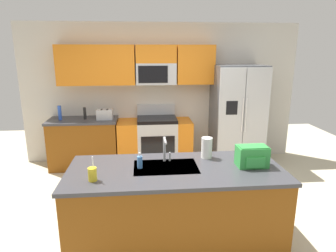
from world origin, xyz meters
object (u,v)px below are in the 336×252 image
object	(u,v)px
range_oven	(155,141)
sink_faucet	(165,148)
refrigerator	(237,116)
toaster	(105,114)
paper_towel_roll	(207,148)
bottle_blue	(60,113)
soap_dispenser	(140,162)
drink_cup_yellow	(92,174)
pepper_mill	(85,113)
backpack	(252,156)

from	to	relation	value
range_oven	sink_faucet	world-z (taller)	sink_faucet
refrigerator	toaster	world-z (taller)	refrigerator
refrigerator	paper_towel_roll	world-z (taller)	refrigerator
range_oven	refrigerator	size ratio (longest dim) A/B	0.74
toaster	bottle_blue	xyz separation A→B (m)	(-0.79, 0.03, 0.04)
range_oven	soap_dispenser	bearing A→B (deg)	-96.49
drink_cup_yellow	soap_dispenser	distance (m)	0.52
sink_faucet	paper_towel_roll	size ratio (longest dim) A/B	1.17
pepper_mill	sink_faucet	world-z (taller)	sink_faucet
toaster	drink_cup_yellow	bearing A→B (deg)	-85.92
paper_towel_roll	drink_cup_yellow	bearing A→B (deg)	-157.24
refrigerator	sink_faucet	xyz separation A→B (m)	(-1.52, -2.13, 0.14)
soap_dispenser	paper_towel_roll	size ratio (longest dim) A/B	0.71
sink_faucet	paper_towel_roll	xyz separation A→B (m)	(0.49, 0.09, -0.05)
refrigerator	soap_dispenser	distance (m)	2.91
range_oven	paper_towel_roll	distance (m)	2.25
range_oven	sink_faucet	bearing A→B (deg)	-89.68
toaster	soap_dispenser	size ratio (longest dim) A/B	1.65
pepper_mill	sink_faucet	distance (m)	2.54
sink_faucet	range_oven	bearing A→B (deg)	90.32
bottle_blue	toaster	bearing A→B (deg)	-2.26
sink_faucet	backpack	xyz separation A→B (m)	(0.91, -0.21, -0.05)
pepper_mill	soap_dispenser	distance (m)	2.55
drink_cup_yellow	soap_dispenser	world-z (taller)	drink_cup_yellow
pepper_mill	backpack	xyz separation A→B (m)	(2.18, -2.41, 0.01)
backpack	paper_towel_roll	bearing A→B (deg)	145.46
bottle_blue	drink_cup_yellow	size ratio (longest dim) A/B	1.01
bottle_blue	drink_cup_yellow	bearing A→B (deg)	-69.56
bottle_blue	backpack	world-z (taller)	bottle_blue
range_oven	toaster	bearing A→B (deg)	-176.66
backpack	drink_cup_yellow	bearing A→B (deg)	-172.54
toaster	sink_faucet	bearing A→B (deg)	-67.05
pepper_mill	sink_faucet	size ratio (longest dim) A/B	0.76
toaster	bottle_blue	bearing A→B (deg)	177.74
drink_cup_yellow	backpack	size ratio (longest dim) A/B	0.79
toaster	bottle_blue	distance (m)	0.79
pepper_mill	sink_faucet	bearing A→B (deg)	-60.07
bottle_blue	paper_towel_roll	bearing A→B (deg)	-43.83
range_oven	bottle_blue	bearing A→B (deg)	-179.27
sink_faucet	soap_dispenser	world-z (taller)	sink_faucet
bottle_blue	pepper_mill	bearing A→B (deg)	2.51
bottle_blue	refrigerator	bearing A→B (deg)	-0.90
bottle_blue	drink_cup_yellow	distance (m)	2.78
refrigerator	paper_towel_roll	bearing A→B (deg)	-116.75
sink_faucet	drink_cup_yellow	xyz separation A→B (m)	(-0.73, -0.42, -0.10)
drink_cup_yellow	paper_towel_roll	bearing A→B (deg)	22.76
range_oven	toaster	world-z (taller)	range_oven
refrigerator	backpack	world-z (taller)	refrigerator
toaster	paper_towel_roll	bearing A→B (deg)	-55.94
toaster	paper_towel_roll	distance (m)	2.49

